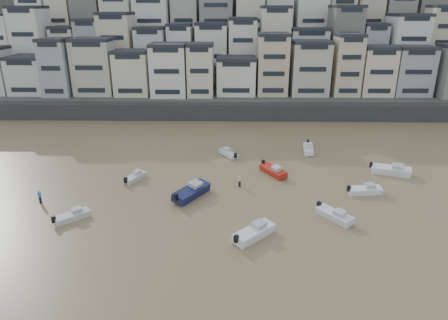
{
  "coord_description": "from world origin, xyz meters",
  "views": [
    {
      "loc": [
        10.39,
        -19.62,
        23.19
      ],
      "look_at": [
        9.46,
        30.0,
        4.0
      ],
      "focal_mm": 32.0,
      "sensor_mm": 36.0,
      "label": 1
    }
  ],
  "objects_px": {
    "boat_b": "(335,214)",
    "boat_e": "(273,170)",
    "boat_d": "(365,189)",
    "boat_i": "(308,148)",
    "person_pink": "(240,181)",
    "boat_a": "(254,231)",
    "boat_f": "(135,176)",
    "boat_c": "(191,191)",
    "boat_h": "(228,153)",
    "boat_j": "(72,215)",
    "person_blue": "(40,197)",
    "boat_g": "(391,169)"
  },
  "relations": [
    {
      "from": "boat_b",
      "to": "boat_e",
      "type": "height_order",
      "value": "boat_e"
    },
    {
      "from": "boat_d",
      "to": "boat_h",
      "type": "xyz_separation_m",
      "value": [
        -18.12,
        13.85,
        -0.04
      ]
    },
    {
      "from": "boat_c",
      "to": "boat_j",
      "type": "relative_size",
      "value": 1.48
    },
    {
      "from": "boat_a",
      "to": "person_pink",
      "type": "height_order",
      "value": "person_pink"
    },
    {
      "from": "person_blue",
      "to": "boat_e",
      "type": "bearing_deg",
      "value": 17.88
    },
    {
      "from": "boat_f",
      "to": "boat_i",
      "type": "xyz_separation_m",
      "value": [
        26.81,
        12.18,
        0.15
      ]
    },
    {
      "from": "boat_b",
      "to": "person_pink",
      "type": "distance_m",
      "value": 14.04
    },
    {
      "from": "boat_j",
      "to": "person_blue",
      "type": "distance_m",
      "value": 6.9
    },
    {
      "from": "boat_g",
      "to": "person_pink",
      "type": "xyz_separation_m",
      "value": [
        -22.37,
        -4.73,
        0.05
      ]
    },
    {
      "from": "boat_h",
      "to": "boat_i",
      "type": "relative_size",
      "value": 0.86
    },
    {
      "from": "boat_e",
      "to": "boat_g",
      "type": "height_order",
      "value": "boat_g"
    },
    {
      "from": "boat_i",
      "to": "boat_j",
      "type": "height_order",
      "value": "boat_i"
    },
    {
      "from": "person_blue",
      "to": "boat_c",
      "type": "bearing_deg",
      "value": 6.45
    },
    {
      "from": "person_pink",
      "to": "boat_a",
      "type": "bearing_deg",
      "value": -84.25
    },
    {
      "from": "boat_e",
      "to": "person_blue",
      "type": "relative_size",
      "value": 3.08
    },
    {
      "from": "boat_j",
      "to": "person_blue",
      "type": "xyz_separation_m",
      "value": [
        -5.57,
        4.05,
        0.27
      ]
    },
    {
      "from": "boat_b",
      "to": "boat_g",
      "type": "height_order",
      "value": "boat_g"
    },
    {
      "from": "boat_d",
      "to": "boat_f",
      "type": "xyz_separation_m",
      "value": [
        -31.36,
        3.91,
        -0.09
      ]
    },
    {
      "from": "boat_e",
      "to": "boat_j",
      "type": "distance_m",
      "value": 28.2
    },
    {
      "from": "boat_e",
      "to": "boat_g",
      "type": "xyz_separation_m",
      "value": [
        17.36,
        0.42,
        0.09
      ]
    },
    {
      "from": "boat_b",
      "to": "boat_c",
      "type": "xyz_separation_m",
      "value": [
        -17.16,
        5.61,
        0.2
      ]
    },
    {
      "from": "boat_b",
      "to": "boat_f",
      "type": "height_order",
      "value": "boat_b"
    },
    {
      "from": "boat_b",
      "to": "boat_j",
      "type": "bearing_deg",
      "value": -126.45
    },
    {
      "from": "boat_a",
      "to": "boat_j",
      "type": "relative_size",
      "value": 1.31
    },
    {
      "from": "boat_d",
      "to": "person_pink",
      "type": "height_order",
      "value": "person_pink"
    },
    {
      "from": "boat_c",
      "to": "person_blue",
      "type": "relative_size",
      "value": 3.73
    },
    {
      "from": "person_blue",
      "to": "person_pink",
      "type": "bearing_deg",
      "value": 12.16
    },
    {
      "from": "boat_e",
      "to": "boat_h",
      "type": "xyz_separation_m",
      "value": [
        -6.65,
        7.56,
        -0.11
      ]
    },
    {
      "from": "person_pink",
      "to": "boat_b",
      "type": "bearing_deg",
      "value": -39.32
    },
    {
      "from": "boat_c",
      "to": "boat_e",
      "type": "bearing_deg",
      "value": -23.57
    },
    {
      "from": "boat_e",
      "to": "boat_a",
      "type": "bearing_deg",
      "value": -43.55
    },
    {
      "from": "boat_f",
      "to": "boat_h",
      "type": "bearing_deg",
      "value": -26.46
    },
    {
      "from": "boat_g",
      "to": "boat_i",
      "type": "xyz_separation_m",
      "value": [
        -10.43,
        9.38,
        -0.1
      ]
    },
    {
      "from": "boat_a",
      "to": "boat_c",
      "type": "bearing_deg",
      "value": 83.34
    },
    {
      "from": "boat_h",
      "to": "person_blue",
      "type": "xyz_separation_m",
      "value": [
        -23.52,
        -17.3,
        0.25
      ]
    },
    {
      "from": "boat_a",
      "to": "boat_f",
      "type": "height_order",
      "value": "boat_a"
    },
    {
      "from": "boat_d",
      "to": "boat_i",
      "type": "bearing_deg",
      "value": 97.89
    },
    {
      "from": "boat_c",
      "to": "boat_h",
      "type": "bearing_deg",
      "value": 15.45
    },
    {
      "from": "boat_a",
      "to": "boat_d",
      "type": "relative_size",
      "value": 1.19
    },
    {
      "from": "boat_a",
      "to": "boat_d",
      "type": "bearing_deg",
      "value": -9.08
    },
    {
      "from": "boat_e",
      "to": "boat_f",
      "type": "distance_m",
      "value": 20.03
    },
    {
      "from": "boat_f",
      "to": "person_pink",
      "type": "bearing_deg",
      "value": -70.77
    },
    {
      "from": "boat_g",
      "to": "person_pink",
      "type": "distance_m",
      "value": 22.87
    },
    {
      "from": "boat_h",
      "to": "boat_j",
      "type": "distance_m",
      "value": 27.89
    },
    {
      "from": "boat_f",
      "to": "boat_h",
      "type": "xyz_separation_m",
      "value": [
        13.23,
        9.95,
        0.05
      ]
    },
    {
      "from": "boat_e",
      "to": "boat_f",
      "type": "bearing_deg",
      "value": -114.57
    },
    {
      "from": "boat_a",
      "to": "boat_b",
      "type": "bearing_deg",
      "value": -21.96
    },
    {
      "from": "boat_a",
      "to": "boat_i",
      "type": "relative_size",
      "value": 1.08
    },
    {
      "from": "person_blue",
      "to": "boat_j",
      "type": "bearing_deg",
      "value": -36.02
    },
    {
      "from": "boat_b",
      "to": "boat_e",
      "type": "xyz_separation_m",
      "value": [
        -5.84,
        13.2,
        0.04
      ]
    }
  ]
}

